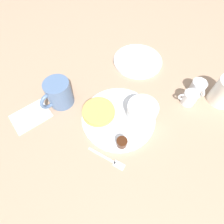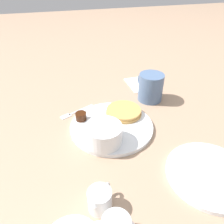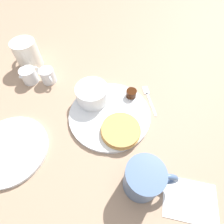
# 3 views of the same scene
# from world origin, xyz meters

# --- Properties ---
(ground_plane) EXTENTS (4.00, 4.00, 0.00)m
(ground_plane) POSITION_xyz_m (0.00, 0.00, 0.00)
(ground_plane) COLOR #9E7F66
(plate) EXTENTS (0.26, 0.26, 0.01)m
(plate) POSITION_xyz_m (0.00, 0.00, 0.01)
(plate) COLOR white
(plate) RESTS_ON ground_plane
(pancake_stack) EXTENTS (0.12, 0.12, 0.02)m
(pancake_stack) POSITION_xyz_m (-0.05, 0.06, 0.02)
(pancake_stack) COLOR tan
(pancake_stack) RESTS_ON plate
(bowl) EXTENTS (0.11, 0.11, 0.06)m
(bowl) POSITION_xyz_m (0.07, -0.04, 0.04)
(bowl) COLOR white
(bowl) RESTS_ON plate
(syrup_cup) EXTENTS (0.04, 0.04, 0.03)m
(syrup_cup) POSITION_xyz_m (-0.05, -0.09, 0.02)
(syrup_cup) COLOR #38190A
(syrup_cup) RESTS_ON plate
(butter_ramekin) EXTENTS (0.04, 0.04, 0.04)m
(butter_ramekin) POSITION_xyz_m (0.08, -0.07, 0.03)
(butter_ramekin) COLOR white
(butter_ramekin) RESTS_ON plate
(coffee_mug) EXTENTS (0.13, 0.09, 0.10)m
(coffee_mug) POSITION_xyz_m (-0.13, 0.19, 0.05)
(coffee_mug) COLOR slate
(coffee_mug) RESTS_ON ground_plane
(creamer_pitcher_near) EXTENTS (0.06, 0.06, 0.05)m
(creamer_pitcher_near) POSITION_xyz_m (0.26, -0.10, 0.03)
(creamer_pitcher_near) COLOR white
(creamer_pitcher_near) RESTS_ON ground_plane
(creamer_pitcher_far) EXTENTS (0.06, 0.08, 0.06)m
(creamer_pitcher_far) POSITION_xyz_m (0.32, -0.08, 0.03)
(creamer_pitcher_far) COLOR white
(creamer_pitcher_far) RESTS_ON ground_plane
(fork) EXTENTS (0.07, 0.12, 0.00)m
(fork) POSITION_xyz_m (-0.11, -0.11, 0.00)
(fork) COLOR silver
(fork) RESTS_ON ground_plane
(napkin) EXTENTS (0.13, 0.10, 0.00)m
(napkin) POSITION_xyz_m (-0.25, 0.20, 0.00)
(napkin) COLOR white
(napkin) RESTS_ON ground_plane
(far_plate) EXTENTS (0.22, 0.22, 0.01)m
(far_plate) POSITION_xyz_m (0.25, 0.19, 0.01)
(far_plate) COLOR white
(far_plate) RESTS_ON ground_plane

